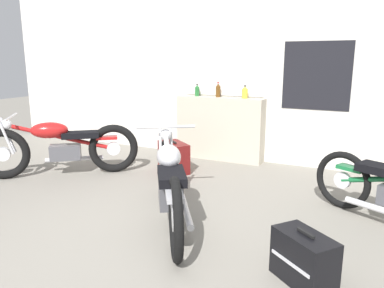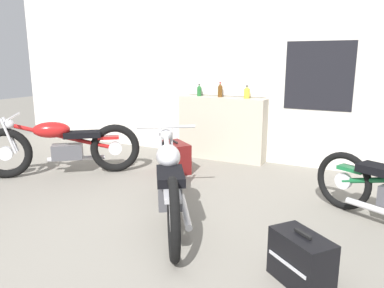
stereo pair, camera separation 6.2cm
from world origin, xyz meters
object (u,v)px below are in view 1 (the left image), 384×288
at_px(motorcycle_red, 60,147).
at_px(hard_case_black, 304,259).
at_px(bottle_center, 245,93).
at_px(hard_case_darkred, 174,157).
at_px(motorcycle_silver, 170,182).
at_px(bottle_leftmost, 197,91).
at_px(bottle_left_center, 218,90).

height_order(motorcycle_red, hard_case_black, motorcycle_red).
xyz_separation_m(bottle_center, hard_case_darkred, (-0.72, -0.98, -0.88)).
xyz_separation_m(bottle_center, motorcycle_silver, (0.10, -2.53, -0.66)).
bearing_deg(bottle_leftmost, motorcycle_red, -123.83).
distance_m(motorcycle_silver, hard_case_darkred, 1.76).
distance_m(hard_case_darkred, hard_case_black, 2.98).
distance_m(motorcycle_silver, hard_case_black, 1.47).
distance_m(bottle_leftmost, bottle_center, 0.81).
xyz_separation_m(bottle_leftmost, bottle_center, (0.81, 0.00, 0.00)).
distance_m(motorcycle_red, hard_case_darkred, 1.59).
relative_size(bottle_center, hard_case_black, 0.38).
bearing_deg(hard_case_black, bottle_left_center, 122.68).
distance_m(bottle_leftmost, motorcycle_red, 2.31).
bearing_deg(motorcycle_red, hard_case_darkred, 32.92).
height_order(bottle_left_center, bottle_center, bottle_left_center).
height_order(bottle_leftmost, motorcycle_red, bottle_leftmost).
bearing_deg(motorcycle_red, bottle_leftmost, 56.17).
relative_size(bottle_left_center, hard_case_black, 0.45).
relative_size(bottle_leftmost, motorcycle_red, 0.11).
relative_size(motorcycle_red, motorcycle_silver, 0.97).
relative_size(bottle_left_center, motorcycle_silver, 0.13).
bearing_deg(bottle_leftmost, hard_case_black, -52.53).
relative_size(motorcycle_silver, hard_case_black, 3.43).
bearing_deg(bottle_center, bottle_leftmost, -179.87).
xyz_separation_m(motorcycle_silver, hard_case_darkred, (-0.82, 1.54, -0.22)).
xyz_separation_m(hard_case_darkred, hard_case_black, (2.20, -2.01, -0.02)).
distance_m(bottle_center, motorcycle_silver, 2.61).
xyz_separation_m(motorcycle_red, motorcycle_silver, (2.15, -0.69, 0.02)).
xyz_separation_m(bottle_leftmost, motorcycle_silver, (0.92, -2.52, -0.66)).
relative_size(bottle_leftmost, hard_case_darkred, 0.34).
height_order(motorcycle_red, motorcycle_silver, motorcycle_silver).
height_order(bottle_leftmost, bottle_center, bottle_center).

